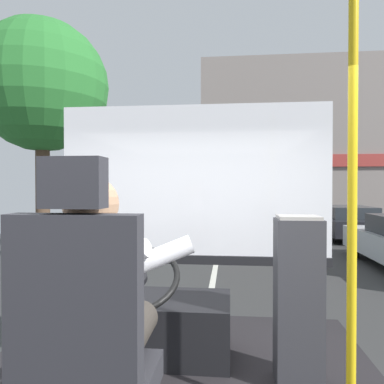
{
  "coord_description": "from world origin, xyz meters",
  "views": [
    {
      "loc": [
        0.34,
        -1.74,
        1.94
      ],
      "look_at": [
        -0.01,
        1.61,
        1.89
      ],
      "focal_mm": 34.05,
      "sensor_mm": 36.0,
      "label": 1
    }
  ],
  "objects_px": {
    "driver_seat": "(86,356)",
    "parked_car_black": "(347,222)",
    "handrail_pole": "(352,207)",
    "steering_console": "(152,324)",
    "bus_driver": "(98,300)",
    "fare_box": "(298,300)"
  },
  "relations": [
    {
      "from": "driver_seat",
      "to": "fare_box",
      "type": "distance_m",
      "value": 1.32
    },
    {
      "from": "driver_seat",
      "to": "parked_car_black",
      "type": "height_order",
      "value": "driver_seat"
    },
    {
      "from": "handrail_pole",
      "to": "bus_driver",
      "type": "bearing_deg",
      "value": -164.65
    },
    {
      "from": "driver_seat",
      "to": "handrail_pole",
      "type": "relative_size",
      "value": 0.59
    },
    {
      "from": "steering_console",
      "to": "handrail_pole",
      "type": "xyz_separation_m",
      "value": [
        1.11,
        -0.75,
        0.87
      ]
    },
    {
      "from": "bus_driver",
      "to": "parked_car_black",
      "type": "bearing_deg",
      "value": 68.75
    },
    {
      "from": "handrail_pole",
      "to": "fare_box",
      "type": "distance_m",
      "value": 0.77
    },
    {
      "from": "driver_seat",
      "to": "bus_driver",
      "type": "bearing_deg",
      "value": 90.0
    },
    {
      "from": "steering_console",
      "to": "bus_driver",
      "type": "bearing_deg",
      "value": -90.0
    },
    {
      "from": "bus_driver",
      "to": "steering_console",
      "type": "xyz_separation_m",
      "value": [
        -0.0,
        1.05,
        -0.5
      ]
    },
    {
      "from": "driver_seat",
      "to": "steering_console",
      "type": "relative_size",
      "value": 1.18
    },
    {
      "from": "steering_console",
      "to": "fare_box",
      "type": "distance_m",
      "value": 1.03
    },
    {
      "from": "fare_box",
      "to": "parked_car_black",
      "type": "distance_m",
      "value": 12.43
    },
    {
      "from": "fare_box",
      "to": "handrail_pole",
      "type": "bearing_deg",
      "value": -71.76
    },
    {
      "from": "bus_driver",
      "to": "parked_car_black",
      "type": "relative_size",
      "value": 0.21
    },
    {
      "from": "handrail_pole",
      "to": "parked_car_black",
      "type": "distance_m",
      "value": 12.88
    },
    {
      "from": "parked_car_black",
      "to": "steering_console",
      "type": "bearing_deg",
      "value": -113.0
    },
    {
      "from": "handrail_pole",
      "to": "parked_car_black",
      "type": "xyz_separation_m",
      "value": [
        3.77,
        12.25,
        -1.22
      ]
    },
    {
      "from": "driver_seat",
      "to": "steering_console",
      "type": "distance_m",
      "value": 1.23
    },
    {
      "from": "bus_driver",
      "to": "fare_box",
      "type": "bearing_deg",
      "value": 39.27
    },
    {
      "from": "driver_seat",
      "to": "handrail_pole",
      "type": "distance_m",
      "value": 1.32
    },
    {
      "from": "driver_seat",
      "to": "steering_console",
      "type": "xyz_separation_m",
      "value": [
        0.0,
        1.18,
        -0.32
      ]
    }
  ]
}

